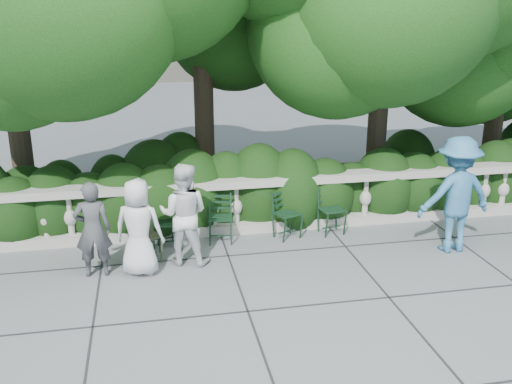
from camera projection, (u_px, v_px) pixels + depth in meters
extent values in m
plane|color=#595D62|center=(269.00, 275.00, 8.60)|extent=(90.00, 90.00, 0.00)
cube|color=#9E998E|center=(247.00, 226.00, 10.25)|extent=(12.00, 0.32, 0.18)
cube|color=#9E998E|center=(247.00, 182.00, 9.99)|extent=(12.00, 0.36, 0.14)
cylinder|color=#3F3023|center=(21.00, 145.00, 10.60)|extent=(0.40, 0.40, 2.80)
cylinder|color=#3F3023|center=(204.00, 116.00, 11.71)|extent=(0.40, 0.40, 3.40)
cylinder|color=#3F3023|center=(377.00, 126.00, 11.75)|extent=(0.40, 0.40, 3.00)
ellipsoid|color=#12360E|center=(396.00, 3.00, 10.57)|extent=(5.52, 5.52, 4.14)
cylinder|color=#3F3023|center=(493.00, 125.00, 12.83)|extent=(0.40, 0.40, 2.60)
imported|color=silver|center=(139.00, 227.00, 8.44)|extent=(0.83, 0.66, 1.49)
imported|color=#404145|center=(93.00, 230.00, 8.39)|extent=(0.54, 0.36, 1.47)
imported|color=silver|center=(184.00, 214.00, 8.79)|extent=(0.93, 0.82, 1.62)
imported|color=teal|center=(456.00, 195.00, 9.21)|extent=(1.27, 0.77, 1.92)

